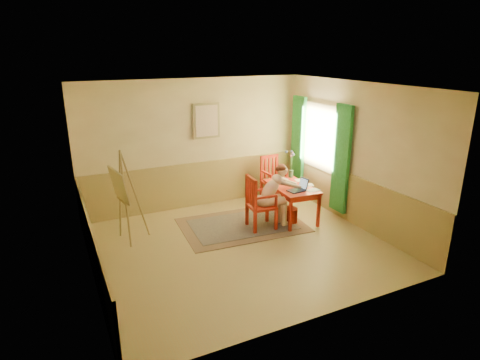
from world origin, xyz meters
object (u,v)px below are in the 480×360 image
chair_back (273,179)px  figure (274,193)px  chair_left (259,203)px  laptop (299,188)px  easel (121,189)px  table (292,190)px

chair_back → figure: 1.45m
chair_left → chair_back: bearing=50.4°
chair_back → laptop: chair_back is taller
chair_left → figure: 0.36m
figure → easel: easel is taller
chair_back → laptop: size_ratio=2.54×
chair_back → easel: (-3.48, -0.67, 0.50)m
table → laptop: size_ratio=3.04×
chair_left → figure: (0.32, -0.02, 0.16)m
table → figure: figure is taller
table → chair_back: chair_back is taller
chair_back → easel: easel is taller
laptop → table: bearing=84.2°
table → laptop: bearing=-95.8°
laptop → figure: bearing=162.6°
figure → easel: size_ratio=0.73×
figure → easel: (-2.78, 0.59, 0.32)m
chair_left → laptop: (0.79, -0.16, 0.23)m
table → easel: easel is taller
table → laptop: laptop is taller
figure → laptop: 0.50m
chair_left → laptop: size_ratio=2.60×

